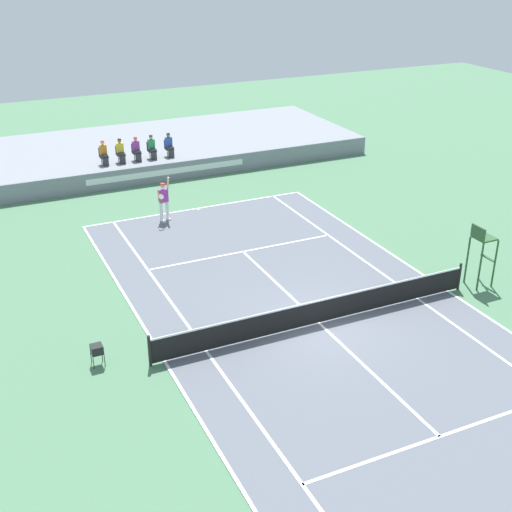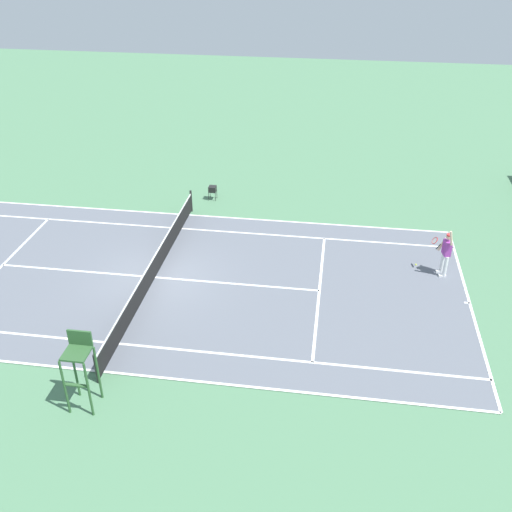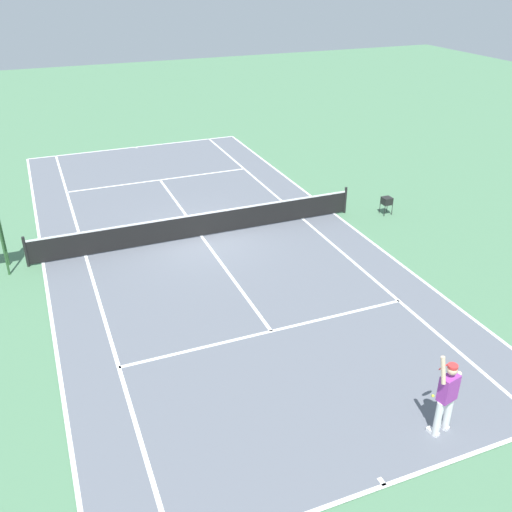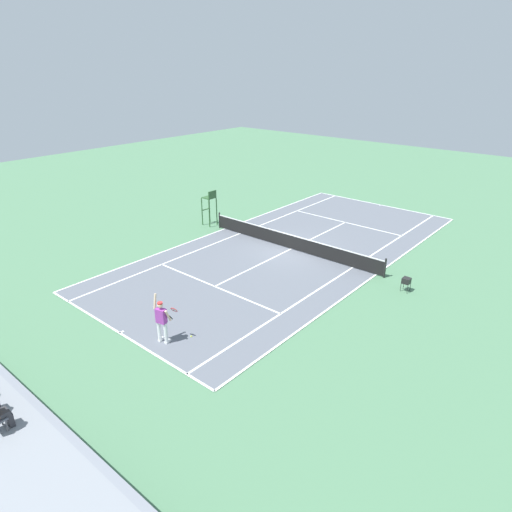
{
  "view_description": "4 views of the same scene",
  "coord_description": "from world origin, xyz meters",
  "px_view_note": "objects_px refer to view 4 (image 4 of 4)",
  "views": [
    {
      "loc": [
        -10.36,
        -17.24,
        11.96
      ],
      "look_at": [
        -0.56,
        3.9,
        1.0
      ],
      "focal_mm": 47.82,
      "sensor_mm": 36.0,
      "label": 1
    },
    {
      "loc": [
        18.48,
        6.7,
        12.43
      ],
      "look_at": [
        -0.56,
        3.9,
        1.0
      ],
      "focal_mm": 41.1,
      "sensor_mm": 36.0,
      "label": 2
    },
    {
      "loc": [
        5.14,
        18.0,
        8.99
      ],
      "look_at": [
        -0.56,
        3.9,
        1.0
      ],
      "focal_mm": 39.85,
      "sensor_mm": 36.0,
      "label": 3
    },
    {
      "loc": [
        -14.39,
        20.23,
        10.18
      ],
      "look_at": [
        -0.56,
        3.9,
        1.0
      ],
      "focal_mm": 31.52,
      "sensor_mm": 36.0,
      "label": 4
    }
  ],
  "objects_px": {
    "ball_hopper": "(406,280)",
    "tennis_player": "(162,321)",
    "umpire_chair": "(210,203)",
    "tennis_ball": "(191,336)"
  },
  "relations": [
    {
      "from": "umpire_chair",
      "to": "ball_hopper",
      "type": "xyz_separation_m",
      "value": [
        -14.2,
        0.72,
        -0.98
      ]
    },
    {
      "from": "tennis_player",
      "to": "umpire_chair",
      "type": "distance_m",
      "value": 14.13
    },
    {
      "from": "umpire_chair",
      "to": "ball_hopper",
      "type": "distance_m",
      "value": 14.26
    },
    {
      "from": "tennis_ball",
      "to": "ball_hopper",
      "type": "bearing_deg",
      "value": -117.63
    },
    {
      "from": "tennis_player",
      "to": "umpire_chair",
      "type": "relative_size",
      "value": 0.85
    },
    {
      "from": "ball_hopper",
      "to": "tennis_ball",
      "type": "bearing_deg",
      "value": 62.37
    },
    {
      "from": "ball_hopper",
      "to": "tennis_player",
      "type": "bearing_deg",
      "value": 62.1
    },
    {
      "from": "tennis_player",
      "to": "umpire_chair",
      "type": "xyz_separation_m",
      "value": [
        8.7,
        -11.12,
        0.56
      ]
    },
    {
      "from": "tennis_player",
      "to": "ball_hopper",
      "type": "distance_m",
      "value": 11.77
    },
    {
      "from": "tennis_ball",
      "to": "ball_hopper",
      "type": "relative_size",
      "value": 0.1
    }
  ]
}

